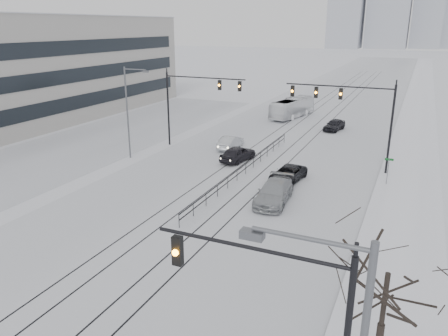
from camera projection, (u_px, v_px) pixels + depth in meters
road at (319, 115)px, 65.25m from camera, size 22.00×260.00×0.02m
sidewalk_east at (417, 122)px, 59.99m from camera, size 5.00×260.00×0.16m
curb at (398, 120)px, 60.94m from camera, size 0.10×260.00×0.12m
parking_strip at (103, 139)px, 51.34m from camera, size 14.00×60.00×0.03m
tram_rails at (279, 147)px, 47.90m from camera, size 5.30×180.00×0.01m
traffic_mast_near at (291, 319)px, 12.82m from camera, size 6.10×0.37×7.00m
traffic_mast_ne at (353, 108)px, 38.61m from camera, size 9.60×0.37×8.00m
traffic_mast_nw at (192, 97)px, 46.01m from camera, size 9.10×0.37×8.00m
street_light_west at (129, 107)px, 42.35m from camera, size 2.73×0.25×9.00m
bare_tree at (386, 287)px, 14.51m from camera, size 4.40×4.40×6.10m
median_fence at (246, 169)px, 39.08m from camera, size 0.06×24.00×1.00m
street_sign at (388, 167)px, 35.89m from camera, size 0.70×0.06×2.40m
sedan_sb_inner at (238, 154)px, 42.74m from camera, size 2.63×4.73×1.52m
sedan_sb_outer at (230, 142)px, 47.00m from camera, size 1.59×4.34×1.42m
sedan_nb_front at (288, 174)px, 37.27m from camera, size 2.65×4.79×1.27m
sedan_nb_right at (274, 192)px, 32.77m from camera, size 2.61×5.61×1.59m
sedan_nb_far at (334, 125)px, 55.22m from camera, size 2.45×4.43×1.43m
box_truck at (292, 108)px, 62.92m from camera, size 4.24×10.15×2.75m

